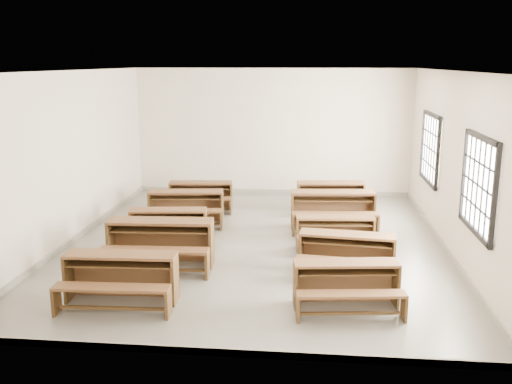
# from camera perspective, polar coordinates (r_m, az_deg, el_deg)

# --- Properties ---
(room) EXTENTS (8.50, 8.50, 3.20)m
(room) POSITION_cam_1_polar(r_m,az_deg,el_deg) (10.34, 0.50, 6.17)
(room) COLOR slate
(room) RESTS_ON ground
(desk_set_0) EXTENTS (1.61, 0.88, 0.71)m
(desk_set_0) POSITION_cam_1_polar(r_m,az_deg,el_deg) (8.37, -13.40, -8.03)
(desk_set_0) COLOR brown
(desk_set_0) RESTS_ON ground
(desk_set_1) EXTENTS (1.79, 0.99, 0.79)m
(desk_set_1) POSITION_cam_1_polar(r_m,az_deg,el_deg) (9.66, -9.57, -4.74)
(desk_set_1) COLOR brown
(desk_set_1) RESTS_ON ground
(desk_set_2) EXTENTS (1.51, 0.90, 0.65)m
(desk_set_2) POSITION_cam_1_polar(r_m,az_deg,el_deg) (10.88, -8.80, -3.15)
(desk_set_2) COLOR brown
(desk_set_2) RESTS_ON ground
(desk_set_3) EXTENTS (1.65, 0.99, 0.71)m
(desk_set_3) POSITION_cam_1_polar(r_m,az_deg,el_deg) (12.10, -7.04, -1.28)
(desk_set_3) COLOR brown
(desk_set_3) RESTS_ON ground
(desk_set_4) EXTENTS (1.51, 0.89, 0.65)m
(desk_set_4) POSITION_cam_1_polar(r_m,az_deg,el_deg) (13.21, -5.55, -0.18)
(desk_set_4) COLOR brown
(desk_set_4) RESTS_ON ground
(desk_set_5) EXTENTS (1.53, 0.92, 0.65)m
(desk_set_5) POSITION_cam_1_polar(r_m,az_deg,el_deg) (8.09, 9.02, -8.84)
(desk_set_5) COLOR brown
(desk_set_5) RESTS_ON ground
(desk_set_6) EXTENTS (1.60, 0.95, 0.68)m
(desk_set_6) POSITION_cam_1_polar(r_m,az_deg,el_deg) (9.26, 9.07, -5.89)
(desk_set_6) COLOR brown
(desk_set_6) RESTS_ON ground
(desk_set_7) EXTENTS (1.45, 0.83, 0.63)m
(desk_set_7) POSITION_cam_1_polar(r_m,az_deg,el_deg) (10.42, 7.92, -3.89)
(desk_set_7) COLOR brown
(desk_set_7) RESTS_ON ground
(desk_set_8) EXTENTS (1.76, 1.00, 0.77)m
(desk_set_8) POSITION_cam_1_polar(r_m,az_deg,el_deg) (11.77, 7.71, -1.51)
(desk_set_8) COLOR brown
(desk_set_8) RESTS_ON ground
(desk_set_9) EXTENTS (1.59, 0.95, 0.68)m
(desk_set_9) POSITION_cam_1_polar(r_m,az_deg,el_deg) (13.10, 7.49, -0.25)
(desk_set_9) COLOR brown
(desk_set_9) RESTS_ON ground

